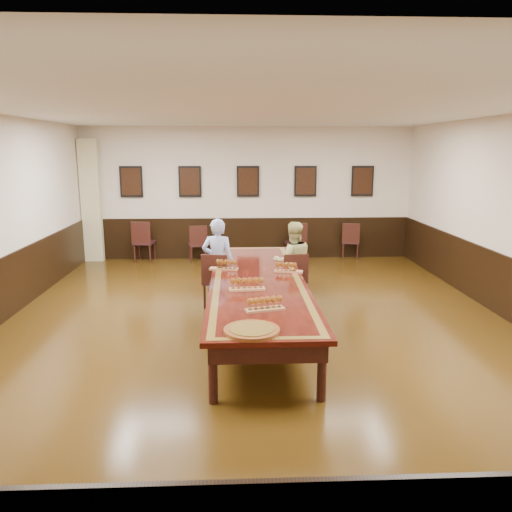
{
  "coord_description": "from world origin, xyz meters",
  "views": [
    {
      "loc": [
        -0.34,
        -7.22,
        2.65
      ],
      "look_at": [
        0.0,
        0.5,
        1.0
      ],
      "focal_mm": 35.0,
      "sensor_mm": 36.0,
      "label": 1
    }
  ],
  "objects_px": {
    "spare_chair_c": "(296,241)",
    "conference_table": "(257,288)",
    "person_man": "(218,262)",
    "carved_platter": "(252,330)",
    "spare_chair_a": "(144,241)",
    "person_woman": "(293,262)",
    "spare_chair_d": "(351,240)",
    "chair_woman": "(294,278)",
    "chair_man": "(217,279)",
    "spare_chair_b": "(198,243)"
  },
  "relations": [
    {
      "from": "chair_woman",
      "to": "chair_man",
      "type": "bearing_deg",
      "value": 0.67
    },
    {
      "from": "conference_table",
      "to": "spare_chair_b",
      "type": "bearing_deg",
      "value": 104.86
    },
    {
      "from": "conference_table",
      "to": "carved_platter",
      "type": "bearing_deg",
      "value": -94.27
    },
    {
      "from": "spare_chair_c",
      "to": "spare_chair_d",
      "type": "bearing_deg",
      "value": 177.06
    },
    {
      "from": "chair_man",
      "to": "person_man",
      "type": "xyz_separation_m",
      "value": [
        0.02,
        0.1,
        0.28
      ]
    },
    {
      "from": "chair_woman",
      "to": "spare_chair_a",
      "type": "height_order",
      "value": "spare_chair_a"
    },
    {
      "from": "person_woman",
      "to": "conference_table",
      "type": "relative_size",
      "value": 0.29
    },
    {
      "from": "spare_chair_a",
      "to": "spare_chair_d",
      "type": "bearing_deg",
      "value": -171.14
    },
    {
      "from": "spare_chair_a",
      "to": "person_woman",
      "type": "height_order",
      "value": "person_woman"
    },
    {
      "from": "chair_man",
      "to": "person_woman",
      "type": "bearing_deg",
      "value": -160.48
    },
    {
      "from": "chair_man",
      "to": "person_man",
      "type": "bearing_deg",
      "value": -90.0
    },
    {
      "from": "spare_chair_a",
      "to": "conference_table",
      "type": "distance_m",
      "value": 5.34
    },
    {
      "from": "person_man",
      "to": "chair_man",
      "type": "bearing_deg",
      "value": 90.0
    },
    {
      "from": "carved_platter",
      "to": "spare_chair_c",
      "type": "bearing_deg",
      "value": 79.14
    },
    {
      "from": "chair_woman",
      "to": "person_man",
      "type": "height_order",
      "value": "person_man"
    },
    {
      "from": "spare_chair_c",
      "to": "spare_chair_a",
      "type": "bearing_deg",
      "value": -11.15
    },
    {
      "from": "spare_chair_b",
      "to": "person_man",
      "type": "height_order",
      "value": "person_man"
    },
    {
      "from": "chair_woman",
      "to": "conference_table",
      "type": "xyz_separation_m",
      "value": [
        -0.69,
        -1.2,
        0.15
      ]
    },
    {
      "from": "chair_woman",
      "to": "spare_chair_c",
      "type": "relative_size",
      "value": 0.97
    },
    {
      "from": "spare_chair_c",
      "to": "carved_platter",
      "type": "relative_size",
      "value": 1.44
    },
    {
      "from": "chair_woman",
      "to": "spare_chair_b",
      "type": "bearing_deg",
      "value": -65.39
    },
    {
      "from": "spare_chair_b",
      "to": "spare_chair_d",
      "type": "bearing_deg",
      "value": 171.79
    },
    {
      "from": "spare_chair_b",
      "to": "conference_table",
      "type": "height_order",
      "value": "spare_chair_b"
    },
    {
      "from": "spare_chair_c",
      "to": "conference_table",
      "type": "distance_m",
      "value": 4.77
    },
    {
      "from": "chair_woman",
      "to": "conference_table",
      "type": "height_order",
      "value": "chair_woman"
    },
    {
      "from": "chair_man",
      "to": "carved_platter",
      "type": "bearing_deg",
      "value": 108.43
    },
    {
      "from": "chair_woman",
      "to": "person_woman",
      "type": "height_order",
      "value": "person_woman"
    },
    {
      "from": "spare_chair_a",
      "to": "carved_platter",
      "type": "bearing_deg",
      "value": 116.53
    },
    {
      "from": "chair_man",
      "to": "spare_chair_b",
      "type": "height_order",
      "value": "chair_man"
    },
    {
      "from": "spare_chair_d",
      "to": "conference_table",
      "type": "relative_size",
      "value": 0.18
    },
    {
      "from": "spare_chair_a",
      "to": "person_woman",
      "type": "xyz_separation_m",
      "value": [
        3.2,
        -3.41,
        0.22
      ]
    },
    {
      "from": "spare_chair_d",
      "to": "carved_platter",
      "type": "xyz_separation_m",
      "value": [
        -2.71,
        -7.01,
        0.32
      ]
    },
    {
      "from": "spare_chair_a",
      "to": "spare_chair_b",
      "type": "distance_m",
      "value": 1.29
    },
    {
      "from": "spare_chair_b",
      "to": "spare_chair_d",
      "type": "relative_size",
      "value": 1.0
    },
    {
      "from": "chair_man",
      "to": "carved_platter",
      "type": "height_order",
      "value": "chair_man"
    },
    {
      "from": "spare_chair_b",
      "to": "person_man",
      "type": "xyz_separation_m",
      "value": [
        0.6,
        -3.46,
        0.31
      ]
    },
    {
      "from": "spare_chair_a",
      "to": "person_man",
      "type": "distance_m",
      "value": 4.02
    },
    {
      "from": "chair_man",
      "to": "conference_table",
      "type": "bearing_deg",
      "value": 131.1
    },
    {
      "from": "spare_chair_c",
      "to": "chair_man",
      "type": "bearing_deg",
      "value": 53.27
    },
    {
      "from": "chair_man",
      "to": "person_woman",
      "type": "distance_m",
      "value": 1.37
    },
    {
      "from": "spare_chair_b",
      "to": "conference_table",
      "type": "relative_size",
      "value": 0.18
    },
    {
      "from": "chair_man",
      "to": "person_man",
      "type": "height_order",
      "value": "person_man"
    },
    {
      "from": "spare_chair_a",
      "to": "person_woman",
      "type": "distance_m",
      "value": 4.68
    },
    {
      "from": "chair_woman",
      "to": "carved_platter",
      "type": "height_order",
      "value": "chair_woman"
    },
    {
      "from": "conference_table",
      "to": "person_man",
      "type": "bearing_deg",
      "value": 118.14
    },
    {
      "from": "spare_chair_c",
      "to": "person_woman",
      "type": "bearing_deg",
      "value": 72.07
    },
    {
      "from": "spare_chair_d",
      "to": "chair_woman",
      "type": "bearing_deg",
      "value": 77.79
    },
    {
      "from": "spare_chair_c",
      "to": "person_woman",
      "type": "relative_size",
      "value": 0.66
    },
    {
      "from": "spare_chair_b",
      "to": "spare_chair_c",
      "type": "xyz_separation_m",
      "value": [
        2.38,
        0.0,
        0.02
      ]
    },
    {
      "from": "chair_woman",
      "to": "carved_platter",
      "type": "xyz_separation_m",
      "value": [
        -0.86,
        -3.41,
        0.32
      ]
    }
  ]
}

